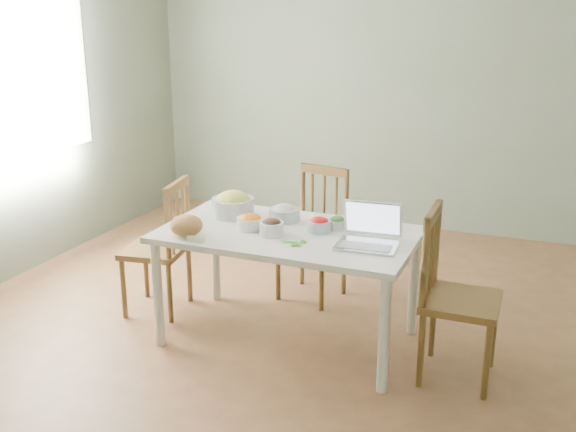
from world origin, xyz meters
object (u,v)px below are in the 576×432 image
at_px(dining_table, 288,286).
at_px(bread_boule, 186,225).
at_px(chair_far, 312,236).
at_px(chair_right, 462,297).
at_px(bowl_squash, 233,204).
at_px(laptop, 367,227).
at_px(chair_left, 155,246).

relative_size(dining_table, bread_boule, 7.85).
bearing_deg(dining_table, chair_far, 97.81).
distance_m(chair_right, bowl_squash, 1.58).
bearing_deg(dining_table, laptop, -9.00).
bearing_deg(chair_far, dining_table, -72.62).
bearing_deg(laptop, chair_left, 170.42).
xyz_separation_m(chair_right, laptop, (-0.55, -0.03, 0.35)).
distance_m(chair_far, bowl_squash, 0.71).
distance_m(chair_left, bread_boule, 0.68).
bearing_deg(bread_boule, laptop, 11.63).
height_order(chair_far, bowl_squash, chair_far).
height_order(chair_far, chair_left, chair_far).
height_order(chair_far, bread_boule, chair_far).
bearing_deg(dining_table, bread_boule, -150.72).
height_order(chair_right, laptop, chair_right).
distance_m(chair_left, bowl_squash, 0.66).
bearing_deg(chair_left, chair_far, 114.64).
bearing_deg(bread_boule, dining_table, 29.28).
relative_size(dining_table, laptop, 4.47).
xyz_separation_m(chair_left, laptop, (1.54, -0.15, 0.38)).
bearing_deg(chair_right, chair_far, 57.17).
distance_m(dining_table, chair_right, 1.08).
bearing_deg(bread_boule, chair_far, 65.51).
bearing_deg(bread_boule, chair_right, 8.61).
distance_m(chair_right, laptop, 0.65).
bearing_deg(chair_left, bowl_squash, 91.30).
height_order(bread_boule, laptop, laptop).
bearing_deg(bread_boule, bowl_squash, 80.20).
relative_size(chair_far, bowl_squash, 3.39).
bearing_deg(chair_right, bowl_squash, 81.00).
distance_m(dining_table, chair_left, 1.02).
bearing_deg(dining_table, chair_right, -3.03).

